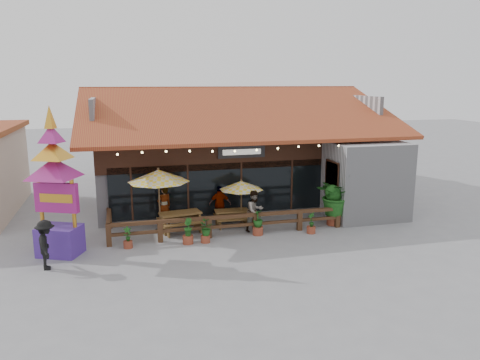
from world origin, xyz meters
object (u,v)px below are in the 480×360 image
object	(u,v)px
umbrella_right	(241,186)
tropical_plant	(335,196)
thai_sign_tower	(54,172)
picnic_table_right	(232,215)
umbrella_left	(158,176)
picnic_table_left	(180,218)
pedestrian	(46,245)

from	to	relation	value
umbrella_right	tropical_plant	xyz separation A→B (m)	(4.08, -0.97, -0.49)
thai_sign_tower	umbrella_right	bearing A→B (deg)	13.64
umbrella_right	tropical_plant	world-z (taller)	tropical_plant
tropical_plant	umbrella_right	bearing A→B (deg)	166.63
picnic_table_right	tropical_plant	xyz separation A→B (m)	(4.50, -1.04, 0.86)
umbrella_right	umbrella_left	bearing A→B (deg)	179.53
umbrella_left	tropical_plant	xyz separation A→B (m)	(7.69, -1.00, -1.09)
picnic_table_left	pedestrian	size ratio (longest dim) A/B	1.13
umbrella_right	pedestrian	size ratio (longest dim) A/B	1.48
umbrella_left	umbrella_right	world-z (taller)	umbrella_left
picnic_table_right	thai_sign_tower	xyz separation A→B (m)	(-7.05, -1.88, 2.66)
picnic_table_left	picnic_table_right	size ratio (longest dim) A/B	1.26
tropical_plant	pedestrian	xyz separation A→B (m)	(-11.84, -2.18, -0.48)
umbrella_left	picnic_table_right	bearing A→B (deg)	0.66
umbrella_left	thai_sign_tower	world-z (taller)	thai_sign_tower
picnic_table_right	thai_sign_tower	distance (m)	7.77
umbrella_left	picnic_table_left	distance (m)	2.07
umbrella_left	picnic_table_left	bearing A→B (deg)	-11.35
umbrella_left	picnic_table_left	xyz separation A→B (m)	(0.85, -0.17, -1.88)
thai_sign_tower	pedestrian	xyz separation A→B (m)	(-0.29, -1.34, -2.28)
picnic_table_left	picnic_table_right	bearing A→B (deg)	5.10
thai_sign_tower	tropical_plant	xyz separation A→B (m)	(11.55, 0.84, -1.80)
thai_sign_tower	tropical_plant	bearing A→B (deg)	4.17
picnic_table_right	thai_sign_tower	bearing A→B (deg)	-165.08
thai_sign_tower	tropical_plant	distance (m)	11.72
picnic_table_right	picnic_table_left	bearing A→B (deg)	-174.90
umbrella_left	umbrella_right	xyz separation A→B (m)	(3.61, -0.03, -0.61)
umbrella_right	thai_sign_tower	bearing A→B (deg)	-166.36
thai_sign_tower	pedestrian	world-z (taller)	thai_sign_tower
umbrella_left	thai_sign_tower	xyz separation A→B (m)	(-3.86, -1.84, 0.71)
umbrella_left	picnic_table_right	world-z (taller)	umbrella_left
umbrella_left	umbrella_right	bearing A→B (deg)	-0.47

